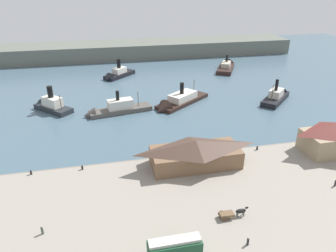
{
  "coord_description": "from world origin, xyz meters",
  "views": [
    {
      "loc": [
        -18.66,
        -67.44,
        40.3
      ],
      "look_at": [
        -1.52,
        11.4,
        2.0
      ],
      "focal_mm": 33.34,
      "sensor_mm": 36.0,
      "label": 1
    }
  ],
  "objects": [
    {
      "name": "far_headland",
      "position": [
        0.0,
        110.0,
        4.0
      ],
      "size": [
        180.0,
        24.0,
        8.0
      ],
      "primitive_type": "cube",
      "color": "#60665B",
      "rests_on": "ground"
    },
    {
      "name": "ferry_outer_harbor",
      "position": [
        41.25,
        73.3,
        1.3
      ],
      "size": [
        15.27,
        21.1,
        9.16
      ],
      "color": "black",
      "rests_on": "ground"
    },
    {
      "name": "ferry_moored_east",
      "position": [
        5.82,
        31.32,
        1.21
      ],
      "size": [
        23.26,
        20.02,
        10.03
      ],
      "color": "black",
      "rests_on": "ground"
    },
    {
      "name": "pedestrian_walking_east",
      "position": [
        26.65,
        -22.75,
        1.91
      ],
      "size": [
        0.39,
        0.39,
        1.56
      ],
      "color": "#232328",
      "rests_on": "quay_promenade"
    },
    {
      "name": "quay_promenade",
      "position": [
        0.0,
        -22.0,
        0.6
      ],
      "size": [
        110.0,
        36.0,
        1.2
      ],
      "primitive_type": "cube",
      "color": "gray",
      "rests_on": "ground"
    },
    {
      "name": "pedestrian_standing_center",
      "position": [
        1.91,
        -33.62,
        1.9
      ],
      "size": [
        0.38,
        0.38,
        1.53
      ],
      "color": "#232328",
      "rests_on": "quay_promenade"
    },
    {
      "name": "ferry_approaching_east",
      "position": [
        -12.24,
        69.85,
        1.48
      ],
      "size": [
        15.78,
        15.58,
        9.65
      ],
      "color": "black",
      "rests_on": "ground"
    },
    {
      "name": "ground_plane",
      "position": [
        0.0,
        0.0,
        0.0
      ],
      "size": [
        320.0,
        320.0,
        0.0
      ],
      "primitive_type": "plane",
      "color": "#476070"
    },
    {
      "name": "mooring_post_west",
      "position": [
        -35.93,
        -4.85,
        1.65
      ],
      "size": [
        0.44,
        0.44,
        0.9
      ],
      "primitive_type": "cylinder",
      "color": "black",
      "rests_on": "quay_promenade"
    },
    {
      "name": "horse_cart",
      "position": [
        1.98,
        -27.02,
        2.13
      ],
      "size": [
        5.48,
        1.54,
        1.87
      ],
      "color": "brown",
      "rests_on": "quay_promenade"
    },
    {
      "name": "ferry_mid_harbor",
      "position": [
        43.06,
        28.97,
        1.49
      ],
      "size": [
        16.81,
        16.31,
        9.94
      ],
      "color": "black",
      "rests_on": "ground"
    },
    {
      "name": "ferry_approaching_west",
      "position": [
        -16.09,
        28.77,
        1.43
      ],
      "size": [
        22.92,
        8.75,
        9.1
      ],
      "color": "#514C47",
      "rests_on": "ground"
    },
    {
      "name": "ferry_shed_west_terminal",
      "position": [
        35.81,
        -9.96,
        5.18
      ],
      "size": [
        15.48,
        8.85,
        7.84
      ],
      "color": "#998466",
      "rests_on": "quay_promenade"
    },
    {
      "name": "mooring_post_center_west",
      "position": [
        -24.95,
        -5.21,
        1.65
      ],
      "size": [
        0.44,
        0.44,
        0.9
      ],
      "primitive_type": "cylinder",
      "color": "black",
      "rests_on": "quay_promenade"
    },
    {
      "name": "ferry_moored_west",
      "position": [
        -36.69,
        36.46,
        1.78
      ],
      "size": [
        14.3,
        14.45,
        10.05
      ],
      "color": "#23282D",
      "rests_on": "ground"
    },
    {
      "name": "ferry_shed_east_terminal",
      "position": [
        0.55,
        -8.73,
        4.38
      ],
      "size": [
        20.61,
        8.83,
        6.26
      ],
      "color": "brown",
      "rests_on": "quay_promenade"
    },
    {
      "name": "seawall_edge",
      "position": [
        0.0,
        -3.6,
        0.5
      ],
      "size": [
        110.0,
        0.8,
        1.0
      ],
      "primitive_type": "cube",
      "color": "slate",
      "rests_on": "ground"
    },
    {
      "name": "mooring_post_center_east",
      "position": [
        17.83,
        -5.34,
        1.65
      ],
      "size": [
        0.44,
        0.44,
        0.9
      ],
      "primitive_type": "cylinder",
      "color": "black",
      "rests_on": "quay_promenade"
    },
    {
      "name": "street_tram",
      "position": [
        -10.37,
        -34.0,
        3.64
      ],
      "size": [
        8.18,
        2.68,
        4.16
      ],
      "color": "#1E4C2D",
      "rests_on": "quay_promenade"
    },
    {
      "name": "pedestrian_at_waters_edge",
      "position": [
        -30.9,
        -24.03,
        1.95
      ],
      "size": [
        0.41,
        0.41,
        1.64
      ],
      "color": "#3D4C42",
      "rests_on": "quay_promenade"
    }
  ]
}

